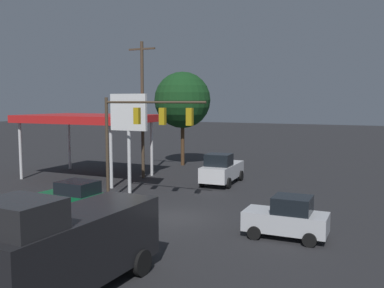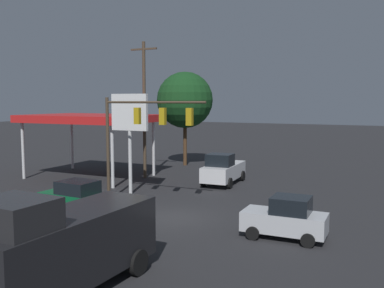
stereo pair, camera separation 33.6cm
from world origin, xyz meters
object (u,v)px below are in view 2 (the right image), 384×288
at_px(traffic_signal_assembly, 142,126).
at_px(delivery_truck, 66,245).
at_px(pickup_parked, 223,170).
at_px(price_sign, 130,118).
at_px(utility_pole, 144,107).
at_px(street_tree, 185,100).
at_px(hatchback_crossing, 286,218).
at_px(sedan_waiting, 78,198).

bearing_deg(traffic_signal_assembly, delivery_truck, 110.23).
bearing_deg(pickup_parked, price_sign, -38.81).
distance_m(utility_pole, street_tree, 7.69).
xyz_separation_m(traffic_signal_assembly, hatchback_crossing, (-9.37, 2.70, -3.91)).
relative_size(price_sign, pickup_parked, 1.29).
bearing_deg(utility_pole, sedan_waiting, 103.69).
relative_size(utility_pole, pickup_parked, 2.10).
bearing_deg(hatchback_crossing, traffic_signal_assembly, -16.58).
bearing_deg(sedan_waiting, utility_pole, -72.74).
distance_m(price_sign, delivery_truck, 15.66).
relative_size(utility_pole, price_sign, 1.63).
bearing_deg(price_sign, utility_pole, -67.30).
bearing_deg(utility_pole, hatchback_crossing, 142.97).
xyz_separation_m(pickup_parked, hatchback_crossing, (-7.35, 10.95, -0.16)).
bearing_deg(traffic_signal_assembly, street_tree, -72.67).
xyz_separation_m(hatchback_crossing, delivery_truck, (5.11, 8.86, 0.75)).
bearing_deg(utility_pole, price_sign, 112.70).
distance_m(pickup_parked, hatchback_crossing, 13.19).
relative_size(traffic_signal_assembly, delivery_truck, 0.99).
relative_size(utility_pole, sedan_waiting, 2.46).
bearing_deg(traffic_signal_assembly, utility_pole, -59.01).
distance_m(sedan_waiting, pickup_parked, 12.53).
bearing_deg(street_tree, utility_pole, 90.65).
xyz_separation_m(hatchback_crossing, street_tree, (14.26, -18.36, 5.47)).
xyz_separation_m(sedan_waiting, pickup_parked, (-3.99, -11.88, 0.16)).
bearing_deg(traffic_signal_assembly, hatchback_crossing, 163.94).
bearing_deg(price_sign, delivery_truck, 115.75).
distance_m(hatchback_crossing, delivery_truck, 10.26).
xyz_separation_m(utility_pole, hatchback_crossing, (-14.17, 10.69, -4.89)).
xyz_separation_m(price_sign, sedan_waiting, (-0.41, 5.83, -4.21)).
distance_m(hatchback_crossing, street_tree, 23.88).
bearing_deg(street_tree, price_sign, 100.57).
height_order(delivery_truck, street_tree, street_tree).
relative_size(utility_pole, hatchback_crossing, 2.91).
bearing_deg(price_sign, pickup_parked, -126.01).
relative_size(pickup_parked, delivery_truck, 0.77).
height_order(hatchback_crossing, street_tree, street_tree).
xyz_separation_m(traffic_signal_assembly, price_sign, (2.38, -2.20, 0.31)).
xyz_separation_m(delivery_truck, street_tree, (9.15, -27.22, 4.72)).
xyz_separation_m(traffic_signal_assembly, sedan_waiting, (1.97, 3.63, -3.90)).
relative_size(utility_pole, delivery_truck, 1.61).
distance_m(price_sign, sedan_waiting, 7.20).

